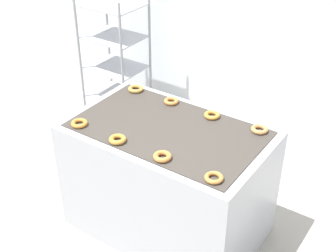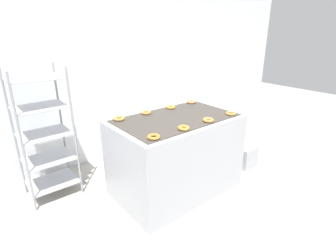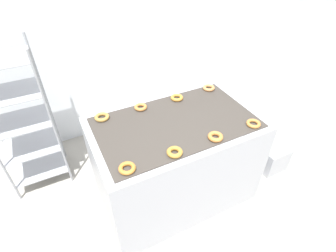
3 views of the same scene
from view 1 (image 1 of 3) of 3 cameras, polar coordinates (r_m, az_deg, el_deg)
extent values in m
cube|color=silver|center=(4.33, 10.93, 13.12)|extent=(8.00, 0.05, 2.80)
cube|color=#A8AAB2|center=(3.65, 0.00, -6.68)|extent=(1.47, 0.91, 0.95)
cube|color=#38332D|center=(3.38, 0.00, -0.35)|extent=(1.35, 0.80, 0.01)
cube|color=#262628|center=(3.10, 1.89, -10.52)|extent=(0.12, 0.07, 0.10)
cylinder|color=gray|center=(4.76, -10.54, 6.75)|extent=(0.02, 0.02, 1.54)
cylinder|color=gray|center=(4.43, -5.48, 5.18)|extent=(0.02, 0.02, 1.54)
cylinder|color=gray|center=(5.05, -7.15, 8.53)|extent=(0.02, 0.02, 1.54)
cylinder|color=gray|center=(4.74, -2.16, 7.14)|extent=(0.02, 0.02, 1.54)
cube|color=#A8AAB2|center=(5.02, -5.95, 0.57)|extent=(0.54, 0.43, 0.01)
cube|color=#A8AAB2|center=(4.87, -6.16, 3.75)|extent=(0.54, 0.43, 0.01)
cube|color=#A8AAB2|center=(4.73, -6.38, 7.13)|extent=(0.54, 0.43, 0.01)
cube|color=#A8AAB2|center=(4.61, -6.61, 10.71)|extent=(0.54, 0.43, 0.01)
cube|color=#A8AAB2|center=(4.50, -6.86, 14.46)|extent=(0.54, 0.43, 0.01)
torus|color=#B9712B|center=(3.47, -10.76, 0.33)|extent=(0.12, 0.12, 0.03)
torus|color=#A8752D|center=(3.24, -6.17, -1.64)|extent=(0.12, 0.12, 0.03)
torus|color=#BD7133|center=(3.06, -0.69, -3.74)|extent=(0.12, 0.12, 0.03)
torus|color=#A96F33|center=(2.90, 5.62, -6.30)|extent=(0.12, 0.12, 0.03)
torus|color=#A87B38|center=(3.89, -3.95, 4.54)|extent=(0.13, 0.13, 0.03)
torus|color=#B37134|center=(3.69, 0.40, 3.05)|extent=(0.12, 0.12, 0.03)
torus|color=#B87A2F|center=(3.52, 5.38, 1.33)|extent=(0.12, 0.12, 0.03)
torus|color=#B87944|center=(3.40, 11.09, -0.40)|extent=(0.12, 0.12, 0.03)
camera|label=2|loc=(3.58, -50.75, 6.79)|focal=28.00mm
camera|label=3|loc=(2.64, -39.02, 16.06)|focal=28.00mm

